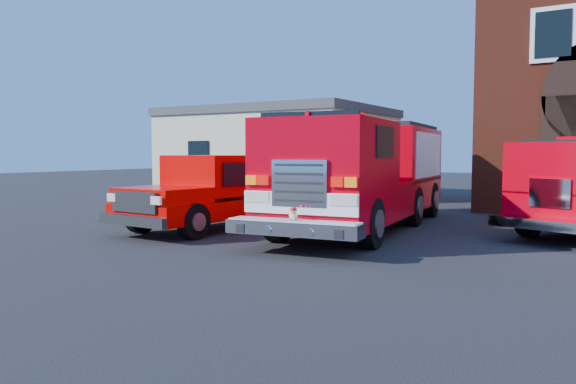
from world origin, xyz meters
The scene contains 4 objects.
ground centered at (0.00, 0.00, 0.00)m, with size 100.00×100.00×0.00m, color black.
side_building centered at (-9.00, 13.00, 2.20)m, with size 10.20×8.20×4.35m.
fire_engine centered at (-0.13, 3.30, 1.58)m, with size 3.77×10.14×3.05m.
pickup_truck centered at (-3.75, 1.25, 0.98)m, with size 2.71×6.47×2.07m.
Camera 1 is at (6.14, -11.44, 2.13)m, focal length 35.00 mm.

